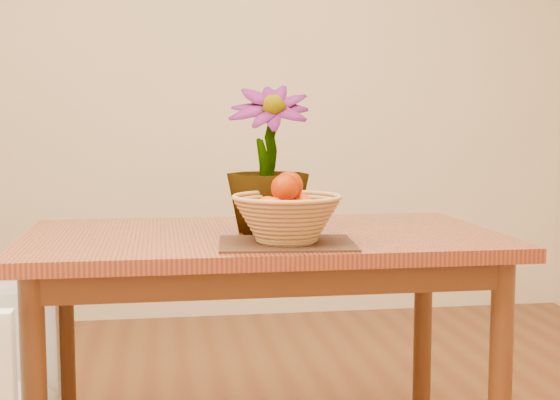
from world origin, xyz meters
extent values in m
cube|color=beige|center=(0.00, 2.25, 1.35)|extent=(4.00, 0.02, 2.70)
cube|color=maroon|center=(0.00, 0.30, 0.73)|extent=(1.40, 0.80, 0.04)
cube|color=#4C2711|center=(0.00, 0.30, 0.67)|extent=(1.28, 0.68, 0.08)
cylinder|color=#4C2711|center=(0.62, -0.02, 0.35)|extent=(0.06, 0.06, 0.71)
cylinder|color=#4C2711|center=(-0.62, 0.62, 0.35)|extent=(0.06, 0.06, 0.71)
cylinder|color=#4C2711|center=(0.62, 0.62, 0.35)|extent=(0.06, 0.06, 0.71)
cube|color=#3B2015|center=(0.04, 0.08, 0.75)|extent=(0.39, 0.31, 0.01)
cylinder|color=#AC8147|center=(0.04, 0.08, 0.76)|extent=(0.15, 0.15, 0.01)
sphere|color=#D33903|center=(0.04, 0.08, 0.84)|extent=(0.06, 0.06, 0.06)
sphere|color=#D33903|center=(0.08, 0.12, 0.85)|extent=(0.08, 0.08, 0.08)
sphere|color=#D33903|center=(-0.01, 0.12, 0.84)|extent=(0.07, 0.07, 0.07)
sphere|color=#D33903|center=(-0.01, 0.03, 0.85)|extent=(0.08, 0.08, 0.08)
sphere|color=#D33903|center=(0.08, 0.03, 0.84)|extent=(0.07, 0.07, 0.07)
sphere|color=#D33903|center=(0.05, 0.10, 0.91)|extent=(0.08, 0.08, 0.08)
sphere|color=#D33903|center=(0.03, 0.05, 0.91)|extent=(0.07, 0.07, 0.07)
sphere|color=#D33903|center=(0.05, 0.10, 0.91)|extent=(0.08, 0.08, 0.08)
sphere|color=#D33903|center=(0.03, 0.05, 0.91)|extent=(0.07, 0.07, 0.07)
imported|color=#184C15|center=(0.02, 0.30, 0.97)|extent=(0.28, 0.28, 0.44)
camera|label=1|loc=(-0.30, -1.98, 1.09)|focal=50.00mm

